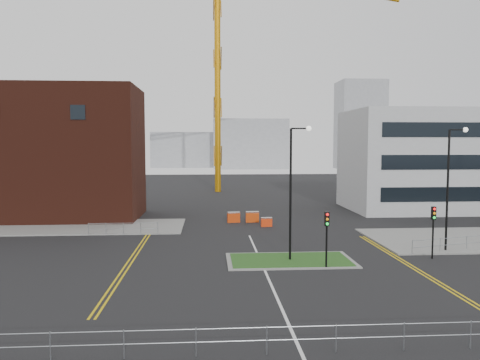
% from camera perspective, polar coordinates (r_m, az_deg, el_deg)
% --- Properties ---
extents(ground, '(200.00, 200.00, 0.00)m').
position_cam_1_polar(ground, '(24.63, 4.68, -14.46)').
color(ground, black).
rests_on(ground, ground).
extents(pavement_left, '(28.00, 8.00, 0.12)m').
position_cam_1_polar(pavement_left, '(48.63, -23.71, -5.32)').
color(pavement_left, slate).
rests_on(pavement_left, ground).
extents(island_kerb, '(8.60, 4.60, 0.08)m').
position_cam_1_polar(island_kerb, '(32.51, 6.11, -9.72)').
color(island_kerb, slate).
rests_on(island_kerb, ground).
extents(grass_island, '(8.00, 4.00, 0.12)m').
position_cam_1_polar(grass_island, '(32.50, 6.11, -9.68)').
color(grass_island, '#204818').
rests_on(grass_island, ground).
extents(brick_building, '(24.20, 10.07, 14.24)m').
position_cam_1_polar(brick_building, '(54.65, -24.73, 2.84)').
color(brick_building, '#421910').
rests_on(brick_building, ground).
extents(office_block, '(25.00, 12.20, 12.00)m').
position_cam_1_polar(office_block, '(62.46, 24.39, 2.22)').
color(office_block, '#A8AAAD').
rests_on(office_block, ground).
extents(tower_crane, '(49.01, 22.02, 41.88)m').
position_cam_1_polar(tower_crane, '(83.15, 0.88, 18.86)').
color(tower_crane, '#BF7B0B').
rests_on(tower_crane, ground).
extents(streetlamp_island, '(1.46, 0.36, 9.18)m').
position_cam_1_polar(streetlamp_island, '(31.67, 6.58, -0.23)').
color(streetlamp_island, black).
rests_on(streetlamp_island, ground).
extents(streetlamp_right_near, '(1.46, 0.36, 9.18)m').
position_cam_1_polar(streetlamp_right_near, '(37.58, 24.31, 0.13)').
color(streetlamp_right_near, black).
rests_on(streetlamp_right_near, ground).
extents(traffic_light_island, '(0.28, 0.33, 3.65)m').
position_cam_1_polar(traffic_light_island, '(30.46, 10.53, -5.86)').
color(traffic_light_island, black).
rests_on(traffic_light_island, ground).
extents(traffic_light_right, '(0.28, 0.33, 3.65)m').
position_cam_1_polar(traffic_light_right, '(35.09, 22.51, -4.77)').
color(traffic_light_right, black).
rests_on(traffic_light_right, ground).
extents(railing_front, '(24.05, 0.05, 1.10)m').
position_cam_1_polar(railing_front, '(18.82, 7.53, -18.04)').
color(railing_front, gray).
rests_on(railing_front, ground).
extents(railing_left, '(6.05, 0.05, 1.10)m').
position_cam_1_polar(railing_left, '(42.35, -14.04, -5.54)').
color(railing_left, gray).
rests_on(railing_left, ground).
extents(centre_line, '(0.15, 30.00, 0.01)m').
position_cam_1_polar(centre_line, '(26.51, 4.02, -13.06)').
color(centre_line, silver).
rests_on(centre_line, ground).
extents(yellow_left_a, '(0.12, 24.00, 0.01)m').
position_cam_1_polar(yellow_left_a, '(34.44, -13.08, -9.06)').
color(yellow_left_a, gold).
rests_on(yellow_left_a, ground).
extents(yellow_left_b, '(0.12, 24.00, 0.01)m').
position_cam_1_polar(yellow_left_b, '(34.39, -12.58, -9.07)').
color(yellow_left_b, gold).
rests_on(yellow_left_b, ground).
extents(yellow_right_a, '(0.12, 20.00, 0.01)m').
position_cam_1_polar(yellow_right_a, '(32.80, 19.95, -9.90)').
color(yellow_right_a, gold).
rests_on(yellow_right_a, ground).
extents(yellow_right_b, '(0.12, 20.00, 0.01)m').
position_cam_1_polar(yellow_right_b, '(32.92, 20.44, -9.86)').
color(yellow_right_b, gold).
rests_on(yellow_right_b, ground).
extents(skyline_a, '(18.00, 12.00, 22.00)m').
position_cam_1_polar(skyline_a, '(147.67, -18.21, 5.36)').
color(skyline_a, gray).
rests_on(skyline_a, ground).
extents(skyline_b, '(24.00, 12.00, 16.00)m').
position_cam_1_polar(skyline_b, '(153.64, 1.23, 4.41)').
color(skyline_b, gray).
rests_on(skyline_b, ground).
extents(skyline_c, '(14.00, 12.00, 28.00)m').
position_cam_1_polar(skyline_c, '(155.90, 14.41, 6.48)').
color(skyline_c, gray).
rests_on(skyline_c, ground).
extents(skyline_d, '(30.00, 12.00, 12.00)m').
position_cam_1_polar(skyline_d, '(163.12, -5.40, 3.69)').
color(skyline_d, gray).
rests_on(skyline_d, ground).
extents(barrier_left, '(1.31, 0.58, 1.07)m').
position_cam_1_polar(barrier_left, '(47.69, -0.78, -4.50)').
color(barrier_left, '#C3360A').
rests_on(barrier_left, ground).
extents(barrier_mid, '(1.33, 0.49, 1.11)m').
position_cam_1_polar(barrier_mid, '(47.81, 1.51, -4.45)').
color(barrier_mid, '#C33A0A').
rests_on(barrier_mid, ground).
extents(barrier_right, '(1.07, 0.41, 0.89)m').
position_cam_1_polar(barrier_right, '(45.38, 3.26, -5.09)').
color(barrier_right, red).
rests_on(barrier_right, ground).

